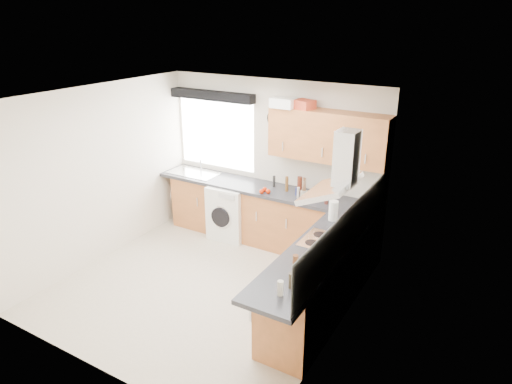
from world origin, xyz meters
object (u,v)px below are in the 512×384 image
Objects in this scene: extractor_hood at (338,173)px; upper_cabinets at (328,136)px; oven at (323,278)px; washing_machine at (231,211)px.

extractor_hood is 0.46× the size of upper_cabinets.
oven is at bearing 180.00° from extractor_hood.
upper_cabinets is at bearing 116.13° from extractor_hood.
washing_machine reaches higher than oven.
upper_cabinets is (-0.65, 1.33, 0.03)m from extractor_hood.
washing_machine is at bearing 151.66° from oven.
oven is 1.99m from upper_cabinets.
upper_cabinets is (-0.55, 1.32, 1.38)m from oven.
upper_cabinets is at bearing 112.54° from oven.
upper_cabinets reaches higher than washing_machine.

